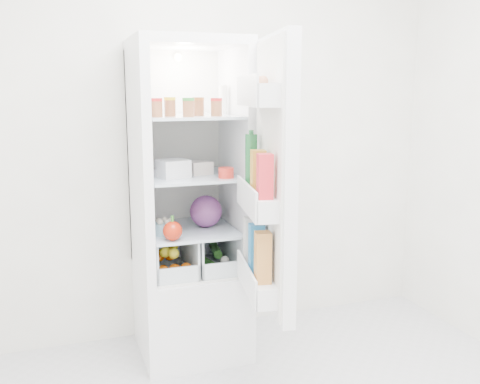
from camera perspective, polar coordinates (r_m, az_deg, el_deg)
name	(u,v)px	position (r m, az deg, el deg)	size (l,w,h in m)	color
room_walls	(325,70)	(1.93, 9.02, 12.77)	(3.02, 3.02, 2.61)	silver
refrigerator	(188,239)	(3.15, -5.55, -5.06)	(0.60, 0.60, 1.80)	white
shelf_low	(191,230)	(3.07, -5.30, -4.02)	(0.49, 0.53, 0.01)	silver
shelf_mid	(190,176)	(3.01, -5.40, 1.71)	(0.49, 0.53, 0.01)	silver
shelf_top	(189,117)	(2.97, -5.51, 8.00)	(0.49, 0.53, 0.01)	silver
crisper_left	(170,254)	(3.08, -7.48, -6.53)	(0.23, 0.46, 0.22)	silver
crisper_right	(211,249)	(3.14, -3.07, -6.14)	(0.23, 0.46, 0.22)	silver
condiment_jars	(186,108)	(2.85, -5.75, 8.89)	(0.38, 0.16, 0.08)	#B21919
squeeze_bottle	(223,100)	(3.07, -1.80, 9.79)	(0.05, 0.05, 0.16)	white
tub_white	(173,169)	(2.92, -7.17, 2.50)	(0.15, 0.15, 0.10)	white
tub_cream	(199,168)	(3.02, -4.44, 2.61)	(0.12, 0.12, 0.07)	beige
tin_red	(226,173)	(2.88, -1.49, 2.07)	(0.08, 0.08, 0.06)	red
foil_tray	(160,172)	(3.02, -8.58, 2.17)	(0.15, 0.11, 0.04)	silver
red_cabbage	(206,211)	(3.08, -3.66, -2.07)	(0.18, 0.18, 0.18)	#612263
bell_pepper	(173,231)	(2.82, -7.20, -4.14)	(0.10, 0.10, 0.10)	red
mushroom_bowl	(164,228)	(2.96, -8.08, -3.87)	(0.13, 0.13, 0.06)	#8BBDCF
citrus_pile	(171,260)	(3.03, -7.42, -7.23)	(0.20, 0.24, 0.16)	orange
veg_pile	(212,257)	(3.15, -2.96, -6.96)	(0.16, 0.30, 0.10)	#244C19
fridge_door	(270,182)	(2.54, 3.18, 1.06)	(0.26, 0.60, 1.30)	white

